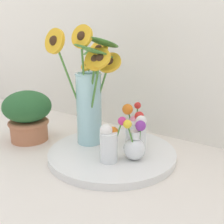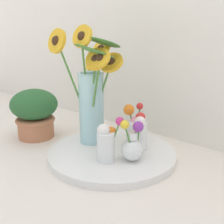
{
  "view_description": "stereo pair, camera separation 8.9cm",
  "coord_description": "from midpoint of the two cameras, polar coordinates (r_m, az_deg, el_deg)",
  "views": [
    {
      "loc": [
        0.49,
        -0.64,
        0.41
      ],
      "look_at": [
        -0.01,
        0.06,
        0.17
      ],
      "focal_mm": 42.0,
      "sensor_mm": 36.0,
      "label": 1
    },
    {
      "loc": [
        0.56,
        -0.59,
        0.41
      ],
      "look_at": [
        -0.01,
        0.06,
        0.17
      ],
      "focal_mm": 42.0,
      "sensor_mm": 36.0,
      "label": 2
    }
  ],
  "objects": [
    {
      "name": "potted_plant",
      "position": [
        1.13,
        -14.34,
        0.06
      ],
      "size": [
        0.19,
        0.19,
        0.21
      ],
      "color": "#B7704C",
      "rests_on": "ground_plane"
    },
    {
      "name": "serving_tray",
      "position": [
        0.95,
        2.73,
        -8.96
      ],
      "size": [
        0.45,
        0.45,
        0.02
      ],
      "color": "white",
      "rests_on": "ground_plane"
    },
    {
      "name": "vase_bulb_right",
      "position": [
        0.86,
        7.64,
        -6.89
      ],
      "size": [
        0.07,
        0.1,
        0.14
      ],
      "color": "white",
      "rests_on": "serving_tray"
    },
    {
      "name": "mason_jar_sunflowers",
      "position": [
        0.95,
        -1.75,
        4.12
      ],
      "size": [
        0.23,
        0.21,
        0.43
      ],
      "color": "#9ED1D6",
      "rests_on": "serving_tray"
    },
    {
      "name": "vase_small_back",
      "position": [
        0.95,
        8.01,
        -4.06
      ],
      "size": [
        0.09,
        0.09,
        0.16
      ],
      "color": "white",
      "rests_on": "serving_tray"
    },
    {
      "name": "vase_small_center",
      "position": [
        0.84,
        1.91,
        -6.54
      ],
      "size": [
        0.07,
        0.08,
        0.15
      ],
      "color": "white",
      "rests_on": "serving_tray"
    },
    {
      "name": "ground_plane",
      "position": [
        0.91,
        0.96,
        -11.08
      ],
      "size": [
        6.0,
        6.0,
        0.0
      ],
      "primitive_type": "plane",
      "color": "silver"
    }
  ]
}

